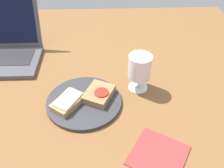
{
  "coord_description": "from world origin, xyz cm",
  "views": [
    {
      "loc": [
        5.23,
        -63.35,
        60.52
      ],
      "look_at": [
        7.51,
        -1.23,
        8.0
      ],
      "focal_mm": 40.0,
      "sensor_mm": 36.0,
      "label": 1
    }
  ],
  "objects_px": {
    "plate": "(84,102)",
    "napkin": "(158,155)",
    "wine_glass": "(140,68)",
    "sandwich_with_cheese": "(68,102)",
    "sandwich_with_tomato": "(99,94)"
  },
  "relations": [
    {
      "from": "wine_glass",
      "to": "napkin",
      "type": "relative_size",
      "value": 0.96
    },
    {
      "from": "plate",
      "to": "sandwich_with_tomato",
      "type": "bearing_deg",
      "value": 18.42
    },
    {
      "from": "plate",
      "to": "sandwich_with_cheese",
      "type": "height_order",
      "value": "sandwich_with_cheese"
    },
    {
      "from": "wine_glass",
      "to": "plate",
      "type": "bearing_deg",
      "value": -159.2
    },
    {
      "from": "wine_glass",
      "to": "napkin",
      "type": "distance_m",
      "value": 0.29
    },
    {
      "from": "sandwich_with_cheese",
      "to": "wine_glass",
      "type": "xyz_separation_m",
      "value": [
        0.23,
        0.09,
        0.06
      ]
    },
    {
      "from": "plate",
      "to": "sandwich_with_cheese",
      "type": "bearing_deg",
      "value": -160.93
    },
    {
      "from": "sandwich_with_cheese",
      "to": "napkin",
      "type": "xyz_separation_m",
      "value": [
        0.26,
        -0.19,
        -0.02
      ]
    },
    {
      "from": "wine_glass",
      "to": "napkin",
      "type": "bearing_deg",
      "value": -85.44
    },
    {
      "from": "plate",
      "to": "napkin",
      "type": "distance_m",
      "value": 0.29
    },
    {
      "from": "napkin",
      "to": "sandwich_with_tomato",
      "type": "bearing_deg",
      "value": 125.4
    },
    {
      "from": "plate",
      "to": "wine_glass",
      "type": "height_order",
      "value": "wine_glass"
    },
    {
      "from": "plate",
      "to": "napkin",
      "type": "height_order",
      "value": "plate"
    },
    {
      "from": "plate",
      "to": "napkin",
      "type": "bearing_deg",
      "value": -44.89
    },
    {
      "from": "sandwich_with_tomato",
      "to": "wine_glass",
      "type": "height_order",
      "value": "wine_glass"
    }
  ]
}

